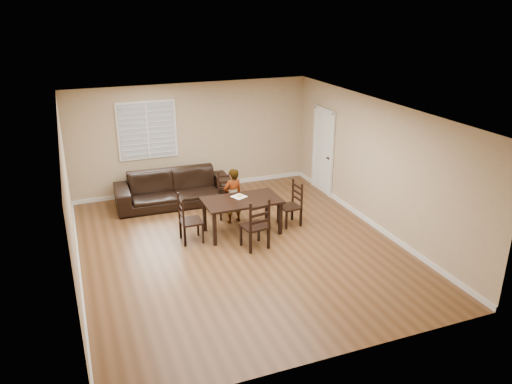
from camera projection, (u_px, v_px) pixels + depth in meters
ground at (240, 247)px, 9.78m from camera, size 7.00×7.00×0.00m
room at (238, 156)px, 9.30m from camera, size 6.04×7.04×2.72m
dining_table at (242, 204)px, 10.19m from camera, size 1.57×0.89×0.73m
chair_near at (228, 195)px, 11.14m from camera, size 0.53×0.51×1.01m
chair_far at (258, 228)px, 9.53m from camera, size 0.53×0.50×1.04m
chair_left at (185, 221)px, 9.85m from camera, size 0.42×0.45×0.99m
chair_right at (294, 205)px, 10.68m from camera, size 0.44×0.46×0.96m
child at (233, 196)px, 10.70m from camera, size 0.49×0.38×1.22m
napkin at (239, 197)px, 10.31m from camera, size 0.35×0.35×0.00m
donut at (240, 195)px, 10.31m from camera, size 0.10×0.10×0.04m
sofa at (174, 189)px, 11.72m from camera, size 2.72×1.13×0.79m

